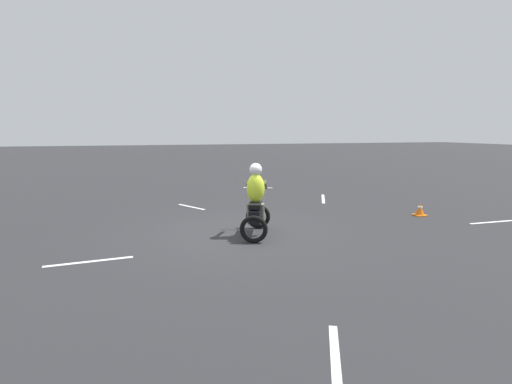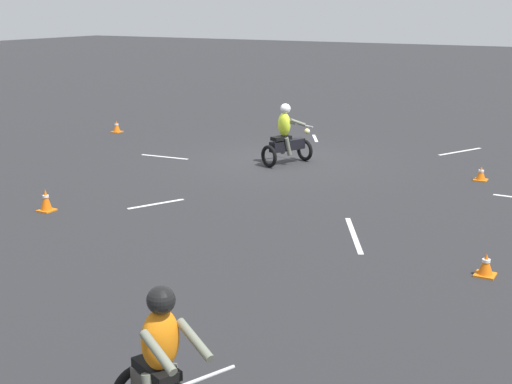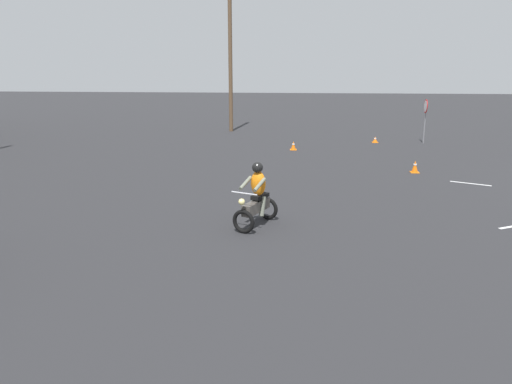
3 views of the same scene
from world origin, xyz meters
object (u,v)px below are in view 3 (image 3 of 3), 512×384
Objects in this scene: stop_sign at (425,112)px; traffic_cone_far_right at (293,146)px; traffic_cone_mid_center at (375,140)px; traffic_cone_far_center at (415,167)px; utility_pole_near at (230,60)px; motorcycle_rider_background at (257,198)px.

traffic_cone_far_right is at bearing 112.96° from stop_sign.
traffic_cone_far_center is at bearing -176.40° from traffic_cone_mid_center.
utility_pole_near is at bearing 69.73° from stop_sign.
motorcycle_rider_background is at bearing 153.45° from stop_sign.
motorcycle_rider_background is 19.56m from utility_pole_near.
traffic_cone_far_center reaches higher than traffic_cone_mid_center.
utility_pole_near is (4.02, 10.89, 2.68)m from stop_sign.
traffic_cone_far_right is at bearing 123.54° from traffic_cone_mid_center.
traffic_cone_mid_center is at bearing -115.83° from utility_pole_near.
motorcycle_rider_background is at bearing 176.95° from traffic_cone_far_right.
utility_pole_near reaches higher than traffic_cone_far_right.
traffic_cone_far_center is (7.12, -5.42, -0.50)m from motorcycle_rider_background.
traffic_cone_mid_center is at bearing 3.60° from traffic_cone_far_center.
traffic_cone_far_center is at bearing 165.43° from stop_sign.
stop_sign is 4.83× the size of traffic_cone_far_center.
traffic_cone_far_center reaches higher than traffic_cone_far_right.
utility_pole_near is (18.92, 3.44, 3.59)m from motorcycle_rider_background.
traffic_cone_mid_center is 0.67× the size of traffic_cone_far_center.
motorcycle_rider_background is 0.19× the size of utility_pole_near.
motorcycle_rider_background is 8.96m from traffic_cone_far_center.
traffic_cone_far_right is at bearing -70.48° from motorcycle_rider_background.
stop_sign is 7.53m from traffic_cone_far_right.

